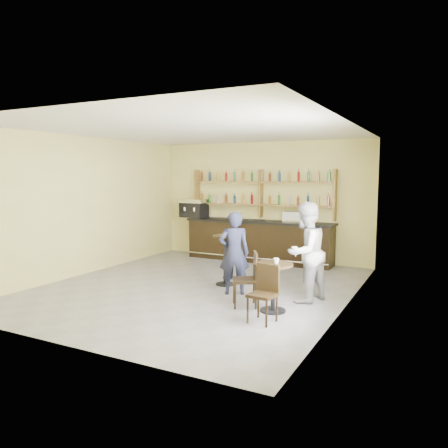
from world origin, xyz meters
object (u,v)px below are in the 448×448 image
at_px(pedestal_table, 225,260).
at_px(chair_west, 245,279).
at_px(cafe_table, 273,287).
at_px(patron_second, 305,252).
at_px(bar_counter, 259,241).
at_px(espresso_machine, 194,208).
at_px(man_main, 234,253).
at_px(pastry_case, 293,217).
at_px(chair_south, 262,294).

distance_m(pedestal_table, chair_west, 1.56).
relative_size(cafe_table, patron_second, 0.46).
xyz_separation_m(pedestal_table, chair_west, (1.00, -1.20, -0.04)).
bearing_deg(bar_counter, espresso_machine, 180.00).
distance_m(bar_counter, espresso_machine, 2.18).
relative_size(pedestal_table, man_main, 0.65).
bearing_deg(patron_second, cafe_table, -0.09).
xyz_separation_m(man_main, patron_second, (1.38, 0.14, 0.11)).
distance_m(chair_west, patron_second, 1.24).
height_order(pedestal_table, patron_second, patron_second).
bearing_deg(pedestal_table, patron_second, -12.42).
xyz_separation_m(pastry_case, cafe_table, (0.97, -3.95, -0.82)).
bearing_deg(bar_counter, chair_south, -66.66).
bearing_deg(cafe_table, pedestal_table, 141.20).
xyz_separation_m(espresso_machine, pedestal_table, (2.39, -2.70, -0.83)).
relative_size(cafe_table, chair_west, 0.86).
bearing_deg(cafe_table, chair_west, 174.81).
xyz_separation_m(pedestal_table, patron_second, (1.85, -0.41, 0.39)).
distance_m(chair_south, patron_second, 1.53).
height_order(bar_counter, pedestal_table, bar_counter).
xyz_separation_m(man_main, chair_west, (0.52, -0.64, -0.33)).
relative_size(espresso_machine, patron_second, 0.40).
bearing_deg(cafe_table, pastry_case, 103.83).
distance_m(bar_counter, chair_south, 4.95).
height_order(pedestal_table, cafe_table, pedestal_table).
bearing_deg(pedestal_table, chair_west, -50.09).
xyz_separation_m(man_main, chair_south, (1.12, -1.29, -0.36)).
xyz_separation_m(bar_counter, man_main, (0.84, -3.25, 0.26)).
xyz_separation_m(bar_counter, patron_second, (2.21, -3.11, 0.37)).
relative_size(pastry_case, patron_second, 0.25).
bearing_deg(chair_west, bar_counter, 170.52).
height_order(cafe_table, chair_south, chair_south).
distance_m(pedestal_table, chair_south, 2.45).
xyz_separation_m(cafe_table, chair_west, (-0.55, 0.05, 0.07)).
height_order(pedestal_table, chair_west, pedestal_table).
distance_m(bar_counter, patron_second, 3.83).
relative_size(cafe_table, chair_south, 0.92).
relative_size(bar_counter, man_main, 2.50).
xyz_separation_m(man_main, cafe_table, (1.07, -0.69, -0.39)).
distance_m(man_main, patron_second, 1.39).
bearing_deg(patron_second, pedestal_table, -82.66).
height_order(chair_south, patron_second, patron_second).
bearing_deg(bar_counter, man_main, -75.53).
distance_m(espresso_machine, man_main, 4.37).
distance_m(man_main, chair_south, 1.75).
relative_size(chair_west, chair_south, 1.07).
height_order(bar_counter, chair_west, bar_counter).
distance_m(espresso_machine, patron_second, 5.28).
bearing_deg(espresso_machine, man_main, -43.00).
bearing_deg(pastry_case, espresso_machine, -174.82).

